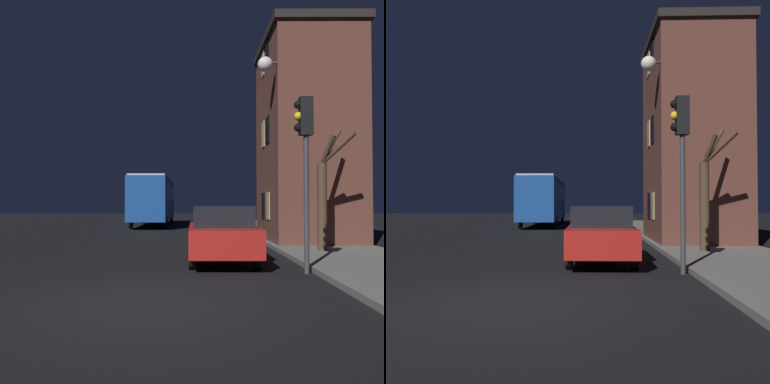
% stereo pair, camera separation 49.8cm
% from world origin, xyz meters
% --- Properties ---
extents(ground_plane, '(120.00, 120.00, 0.00)m').
position_xyz_m(ground_plane, '(0.00, 0.00, 0.00)').
color(ground_plane, black).
extents(brick_building, '(3.60, 5.55, 8.45)m').
position_xyz_m(brick_building, '(5.58, 10.71, 4.38)').
color(brick_building, brown).
rests_on(brick_building, sidewalk).
extents(streetlamp, '(1.24, 0.54, 6.79)m').
position_xyz_m(streetlamp, '(3.87, 8.14, 5.26)').
color(streetlamp, '#38383A').
rests_on(streetlamp, sidewalk).
extents(traffic_light, '(0.43, 0.24, 4.14)m').
position_xyz_m(traffic_light, '(3.51, 2.87, 2.98)').
color(traffic_light, '#38383A').
rests_on(traffic_light, ground).
extents(bare_tree, '(1.07, 1.36, 3.98)m').
position_xyz_m(bare_tree, '(5.09, 6.56, 1.98)').
color(bare_tree, '#473323').
rests_on(bare_tree, sidewalk).
extents(bus, '(2.44, 10.70, 3.44)m').
position_xyz_m(bus, '(-2.03, 23.73, 2.05)').
color(bus, '#194793').
rests_on(bus, ground).
extents(car_near_lane, '(1.79, 4.78, 1.57)m').
position_xyz_m(car_near_lane, '(1.67, 5.02, 0.82)').
color(car_near_lane, '#B21E19').
rests_on(car_near_lane, ground).
extents(car_mid_lane, '(1.70, 4.24, 1.46)m').
position_xyz_m(car_mid_lane, '(1.98, 12.99, 0.76)').
color(car_mid_lane, '#B7BABF').
rests_on(car_mid_lane, ground).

